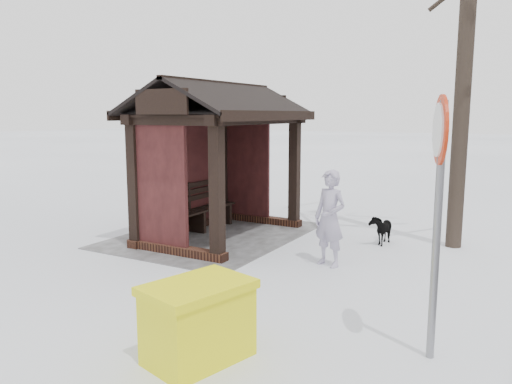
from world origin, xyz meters
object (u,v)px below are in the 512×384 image
Objects in this scene: bus_shelter at (214,129)px; grit_bin at (198,321)px; pedestrian at (330,218)px; dog at (381,229)px; road_sign at (438,175)px.

grit_bin is at bearing 32.19° from bus_shelter.
pedestrian is (0.77, 2.76, -1.37)m from bus_shelter.
grit_bin is at bearing -91.92° from dog.
bus_shelter is 3.78m from dog.
bus_shelter reaches higher than dog.
dog is at bearing 96.32° from pedestrian.
pedestrian is 2.33× the size of dog.
road_sign reaches higher than pedestrian.
bus_shelter reaches higher than grit_bin.
road_sign is (3.20, 4.79, -0.29)m from bus_shelter.
pedestrian is 0.60× the size of road_sign.
dog is 0.56× the size of grit_bin.
bus_shelter is 5.50m from grit_bin.
bus_shelter is 2.99× the size of grit_bin.
dog is 0.26× the size of road_sign.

